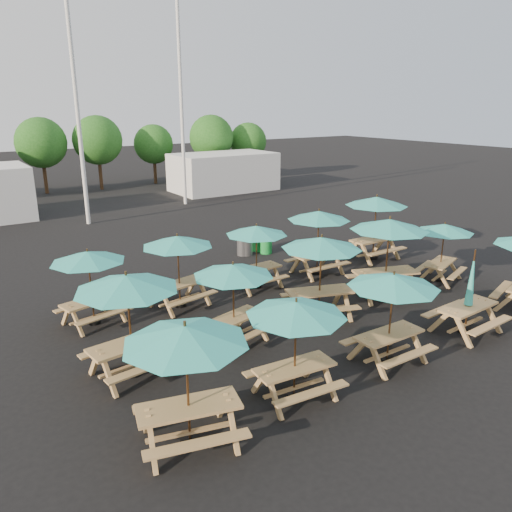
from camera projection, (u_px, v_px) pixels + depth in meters
ground at (283, 301)px, 15.66m from camera, size 120.00×120.00×0.00m
picnic_unit_0 at (186, 341)px, 8.53m from camera, size 2.72×2.72×2.37m
picnic_unit_1 at (127, 288)px, 10.82m from camera, size 2.56×2.56×2.43m
picnic_unit_2 at (88, 261)px, 13.53m from camera, size 2.41×2.41×2.14m
picnic_unit_3 at (296, 314)px, 10.01m from camera, size 2.24×2.24×2.19m
picnic_unit_4 at (233, 274)px, 12.40m from camera, size 2.46×2.46×2.16m
picnic_unit_5 at (177, 245)px, 14.70m from camera, size 2.47×2.47×2.24m
picnic_unit_6 at (393, 286)px, 11.44m from camera, size 2.14×2.14×2.24m
picnic_unit_7 at (321, 247)px, 13.95m from camera, size 2.90×2.90×2.41m
picnic_unit_8 at (256, 234)px, 16.27m from camera, size 2.11×2.11×2.16m
picnic_unit_9 at (469, 299)px, 13.26m from camera, size 1.91×1.68×2.34m
picnic_unit_10 at (389, 229)px, 15.41m from camera, size 3.10×3.10×2.56m
picnic_unit_11 at (319, 219)px, 17.58m from camera, size 2.23×2.23×2.35m
picnic_unit_13 at (444, 231)px, 16.94m from camera, size 2.46×2.46×2.05m
picnic_unit_14 at (376, 205)px, 19.27m from camera, size 2.40×2.40×2.53m
waste_bin_0 at (246, 245)px, 20.31m from camera, size 0.50×0.50×0.81m
waste_bin_1 at (243, 245)px, 20.30m from camera, size 0.50×0.50×0.81m
waste_bin_2 at (266, 244)px, 20.56m from camera, size 0.50×0.50×0.81m
waste_bin_3 at (258, 241)px, 20.88m from camera, size 0.50×0.50×0.81m
mast_0 at (77, 102)px, 23.94m from camera, size 0.20×0.20×12.00m
mast_1 at (181, 102)px, 28.99m from camera, size 0.20×0.20×12.00m
event_tent_1 at (224, 172)px, 35.15m from camera, size 7.00×4.00×2.60m
tree_3 at (41, 143)px, 33.34m from camera, size 3.36×3.36×5.09m
tree_4 at (97, 140)px, 34.90m from camera, size 3.41×3.41×5.17m
tree_5 at (153, 144)px, 37.68m from camera, size 2.94×2.94×4.45m
tree_6 at (211, 137)px, 38.28m from camera, size 3.38×3.38×5.13m
tree_7 at (248, 141)px, 40.23m from camera, size 2.95×2.95×4.48m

